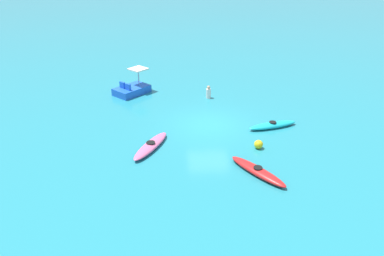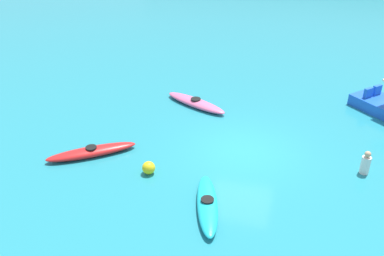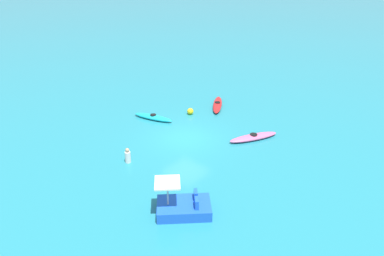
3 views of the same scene
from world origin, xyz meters
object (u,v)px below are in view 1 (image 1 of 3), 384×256
object	(u,v)px
kayak_pink	(151,146)
buoy_yellow	(259,144)
kayak_cyan	(273,125)
kayak_red	(258,171)
pedal_boat_blue	(132,89)
person_near_shore	(208,93)

from	to	relation	value
kayak_pink	buoy_yellow	distance (m)	5.58
kayak_cyan	buoy_yellow	world-z (taller)	buoy_yellow
kayak_pink	kayak_red	world-z (taller)	same
kayak_pink	buoy_yellow	xyz separation A→B (m)	(-0.28, -5.57, 0.07)
kayak_cyan	pedal_boat_blue	bearing A→B (deg)	54.82
pedal_boat_blue	person_near_shore	xyz separation A→B (m)	(-1.14, -5.30, 0.05)
kayak_cyan	kayak_pink	bearing A→B (deg)	106.99
kayak_pink	person_near_shore	xyz separation A→B (m)	(6.99, -3.65, 0.22)
kayak_pink	pedal_boat_blue	bearing A→B (deg)	11.45
kayak_pink	kayak_cyan	xyz separation A→B (m)	(2.11, -6.90, -0.00)
kayak_red	buoy_yellow	world-z (taller)	buoy_yellow
kayak_pink	buoy_yellow	bearing A→B (deg)	-92.92
kayak_pink	kayak_cyan	size ratio (longest dim) A/B	1.07
buoy_yellow	person_near_shore	size ratio (longest dim) A/B	0.52
kayak_cyan	person_near_shore	xyz separation A→B (m)	(4.88, 3.25, 0.22)
buoy_yellow	person_near_shore	world-z (taller)	person_near_shore
kayak_red	buoy_yellow	bearing A→B (deg)	-12.72
kayak_red	person_near_shore	distance (m)	9.82
kayak_red	person_near_shore	world-z (taller)	person_near_shore
kayak_red	kayak_cyan	bearing A→B (deg)	-21.22
person_near_shore	pedal_boat_blue	bearing A→B (deg)	77.83
kayak_pink	kayak_red	xyz separation A→B (m)	(-2.73, -5.02, -0.00)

